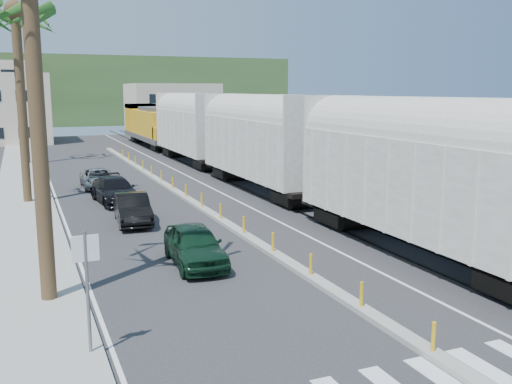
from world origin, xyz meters
TOP-DOWN VIEW (x-y plane):
  - ground at (0.00, 0.00)m, footprint 140.00×140.00m
  - sidewalk at (-8.50, 25.00)m, footprint 3.00×90.00m
  - rails at (5.00, 28.00)m, footprint 1.56×100.00m
  - median at (0.00, 19.96)m, footprint 0.45×60.00m
  - crosswalk at (0.00, -2.00)m, footprint 14.00×2.20m
  - lane_markings at (-2.15, 25.00)m, footprint 9.42×90.00m
  - freight_train at (5.00, 26.66)m, footprint 3.00×60.94m
  - street_sign at (-7.30, 2.00)m, footprint 0.60×0.08m
  - buildings at (-6.41, 71.66)m, footprint 38.00×27.00m
  - hillside at (0.00, 100.00)m, footprint 80.00×20.00m
  - car_lead at (-3.04, 7.95)m, footprint 2.07×4.34m
  - car_second at (-3.89, 15.18)m, footprint 2.07×4.38m
  - car_third at (-3.87, 20.45)m, footprint 2.84×5.16m
  - car_rear at (-4.06, 25.82)m, footprint 2.07×4.36m

SIDE VIEW (x-z plane):
  - ground at x=0.00m, z-range 0.00..0.00m
  - lane_markings at x=-2.15m, z-range 0.00..0.01m
  - crosswalk at x=0.00m, z-range 0.00..0.01m
  - rails at x=5.00m, z-range 0.00..0.06m
  - sidewalk at x=-8.50m, z-range 0.00..0.15m
  - median at x=0.00m, z-range -0.34..0.51m
  - car_rear at x=-4.06m, z-range 0.00..1.20m
  - car_second at x=-3.89m, z-range 0.00..1.37m
  - car_third at x=-3.87m, z-range 0.00..1.39m
  - car_lead at x=-3.04m, z-range 0.00..1.43m
  - street_sign at x=-7.30m, z-range 0.47..3.47m
  - freight_train at x=5.00m, z-range -0.02..5.83m
  - buildings at x=-6.41m, z-range -0.64..9.36m
  - hillside at x=0.00m, z-range 0.00..12.00m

